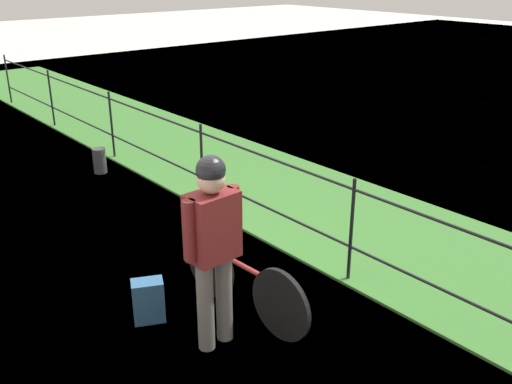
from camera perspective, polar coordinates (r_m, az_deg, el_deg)
name	(u,v)px	position (r m, az deg, el deg)	size (l,w,h in m)	color
ground_plane	(123,291)	(5.85, -13.17, -9.69)	(60.00, 60.00, 0.00)	beige
grass_strip	(330,212)	(7.44, 7.43, -2.00)	(27.00, 2.40, 0.03)	#38702D
iron_fence	(266,186)	(6.48, 1.03, 0.63)	(18.04, 0.04, 1.11)	black
bicycle_main	(242,281)	(5.20, -1.42, -8.91)	(1.61, 0.18, 0.66)	black
wooden_crate	(217,224)	(5.22, -3.96, -3.21)	(0.34, 0.29, 0.29)	#A87F51
terrier_dog	(218,202)	(5.11, -3.84, -1.04)	(0.32, 0.16, 0.18)	#4C3D2D
cyclist_person	(213,237)	(4.52, -4.35, -4.54)	(0.28, 0.54, 1.68)	slate
backpack_on_paving	(148,301)	(5.28, -10.75, -10.67)	(0.28, 0.18, 0.40)	#28517A
mooring_bollard	(100,161)	(9.07, -15.43, 3.05)	(0.20, 0.20, 0.39)	#38383D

